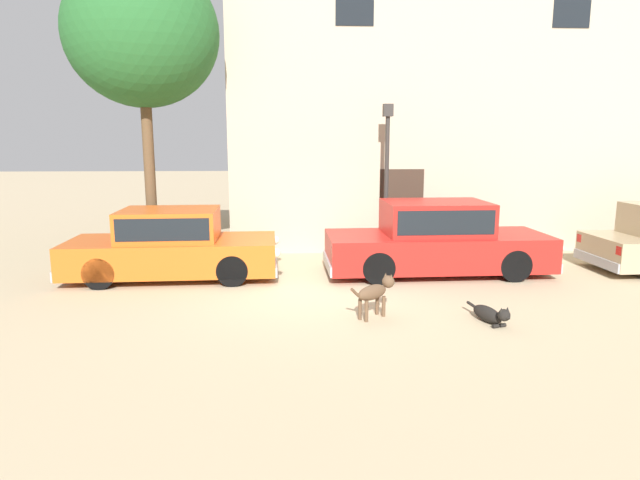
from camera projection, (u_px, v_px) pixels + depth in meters
name	position (u px, v px, depth m)	size (l,w,h in m)	color
ground_plane	(318.00, 288.00, 10.50)	(80.00, 80.00, 0.00)	tan
parked_sedan_nearest	(172.00, 244.00, 11.14)	(4.40, 1.90, 1.43)	#D15619
parked_sedan_second	(436.00, 238.00, 11.50)	(4.82, 1.92, 1.54)	#AD1E19
apartment_block	(442.00, 85.00, 16.42)	(12.21, 6.87, 8.88)	tan
stray_dog_spotted	(490.00, 314.00, 8.44)	(0.41, 1.04, 0.35)	black
stray_dog_tan	(376.00, 291.00, 8.70)	(0.85, 0.69, 0.67)	brown
street_lamp	(387.00, 161.00, 12.63)	(0.22, 0.22, 3.62)	#2D2B28
acacia_tree_left	(142.00, 34.00, 11.58)	(3.28, 2.95, 6.61)	brown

